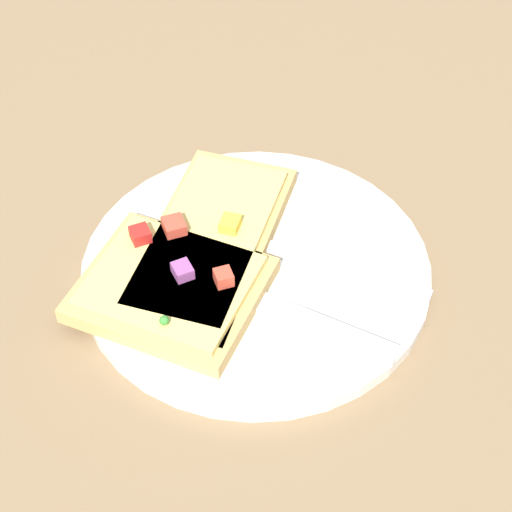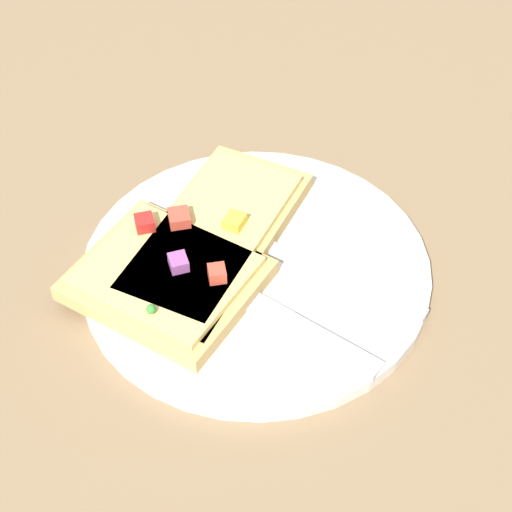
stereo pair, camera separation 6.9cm
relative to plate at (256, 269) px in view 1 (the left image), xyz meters
The scene contains 7 objects.
ground_plane 0.01m from the plate, ahead, with size 4.00×4.00×0.00m, color #7F6647.
plate is the anchor object (origin of this frame).
fork 0.03m from the plate, 58.57° to the right, with size 0.10×0.22×0.01m.
knife 0.06m from the plate, 152.90° to the right, with size 0.11×0.20×0.01m.
pizza_slice_main 0.04m from the plate, 68.90° to the left, with size 0.22×0.15×0.03m.
pizza_slice_corner 0.08m from the plate, 117.55° to the left, with size 0.16×0.17×0.03m.
crumb_scatter 0.02m from the plate, 75.86° to the left, with size 0.05×0.10×0.01m.
Camera 1 is at (-0.47, -0.01, 0.52)m, focal length 60.00 mm.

